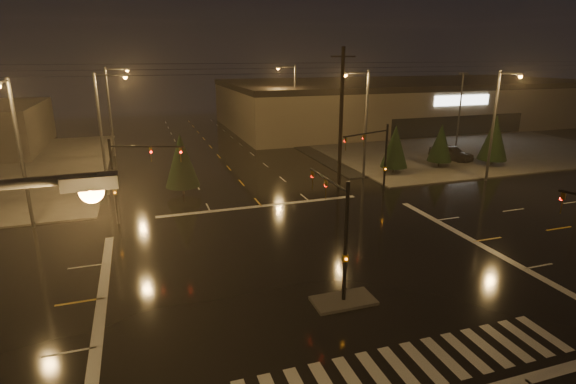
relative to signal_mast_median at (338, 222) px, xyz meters
name	(u,v)px	position (x,y,z in m)	size (l,w,h in m)	color
ground	(313,266)	(0.00, 3.07, -3.75)	(140.00, 140.00, 0.00)	black
sidewalk_ne	(437,141)	(30.00, 33.07, -3.69)	(36.00, 36.00, 0.12)	#413F3A
median_island	(343,301)	(0.00, -0.93, -3.68)	(3.00, 1.60, 0.15)	#413F3A
crosswalk	(400,368)	(0.00, -5.93, -3.75)	(15.00, 2.60, 0.01)	beige
stop_bar_far	(261,206)	(0.00, 14.07, -3.75)	(16.00, 0.50, 0.01)	beige
parking_lot	(477,141)	(35.00, 31.07, -3.71)	(50.00, 24.00, 0.08)	black
retail_building	(406,101)	(35.00, 49.06, 0.09)	(60.20, 28.30, 7.20)	#6B5C4D
signal_mast_median	(338,222)	(0.00, 0.00, 0.00)	(0.25, 4.59, 6.00)	black
signal_mast_ne	(377,153)	(9.50, 13.21, 0.04)	(4.84, 1.86, 6.00)	black
signal_mast_nw	(128,171)	(-9.50, 13.21, 0.04)	(4.84, 1.86, 6.00)	black
streetlight_1	(104,126)	(-11.18, 21.07, 2.05)	(2.77, 0.32, 10.00)	#38383A
streetlight_2	(112,106)	(-11.18, 37.07, 2.05)	(2.77, 0.32, 10.00)	#38383A
streetlight_3	(363,117)	(11.18, 19.07, 2.05)	(2.77, 0.32, 10.00)	#38383A
streetlight_4	(293,98)	(11.18, 39.07, 2.05)	(2.77, 0.32, 10.00)	#38383A
streetlight_5	(18,145)	(-16.00, 14.26, 2.05)	(0.32, 2.77, 10.00)	#38383A
streetlight_6	(497,119)	(22.00, 14.26, 2.05)	(0.32, 2.77, 10.00)	#38383A
utility_pole_1	(341,118)	(8.00, 17.07, 2.38)	(2.20, 0.32, 12.00)	black
conifer_0	(395,146)	(15.09, 19.61, -0.99)	(2.64, 2.64, 4.83)	black
conifer_1	(441,142)	(20.95, 20.34, -1.10)	(2.50, 2.50, 4.61)	black
conifer_2	(494,138)	(26.70, 19.20, -0.72)	(2.99, 2.99, 5.38)	black
conifer_3	(181,160)	(-5.43, 19.25, -0.81)	(2.87, 2.87, 5.18)	black
car_parked	(451,153)	(24.35, 22.79, -2.91)	(1.99, 4.95, 1.69)	black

